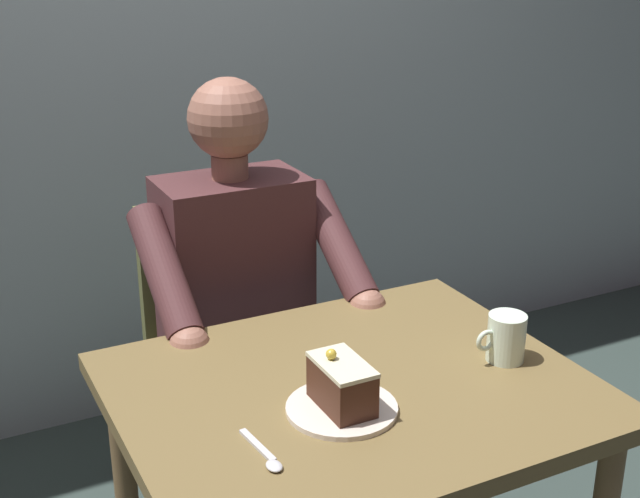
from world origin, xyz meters
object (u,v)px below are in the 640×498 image
(chair, at_px, (224,350))
(coffee_cup, at_px, (506,337))
(dessert_spoon, at_px, (266,456))
(seated_person, at_px, (247,323))
(cake_slice, at_px, (342,384))
(dining_table, at_px, (351,431))

(chair, relative_size, coffee_cup, 7.98)
(dessert_spoon, bearing_deg, coffee_cup, -170.12)
(seated_person, xyz_separation_m, cake_slice, (0.06, 0.62, 0.16))
(seated_person, height_order, cake_slice, seated_person)
(seated_person, relative_size, cake_slice, 9.21)
(coffee_cup, bearing_deg, seated_person, -61.37)
(dining_table, bearing_deg, coffee_cup, 171.05)
(seated_person, height_order, coffee_cup, seated_person)
(coffee_cup, bearing_deg, chair, -67.02)
(dessert_spoon, bearing_deg, dining_table, -148.49)
(dining_table, xyz_separation_m, seated_person, (0.00, -0.55, 0.00))
(chair, bearing_deg, dessert_spoon, 74.16)
(cake_slice, distance_m, coffee_cup, 0.39)
(chair, distance_m, coffee_cup, 0.89)
(chair, relative_size, cake_slice, 6.61)
(chair, relative_size, seated_person, 0.72)
(seated_person, xyz_separation_m, coffee_cup, (-0.33, 0.60, 0.15))
(chair, bearing_deg, dining_table, 90.00)
(dining_table, xyz_separation_m, cake_slice, (0.06, 0.08, 0.16))
(seated_person, distance_m, coffee_cup, 0.70)
(chair, bearing_deg, seated_person, 90.00)
(seated_person, height_order, dessert_spoon, seated_person)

